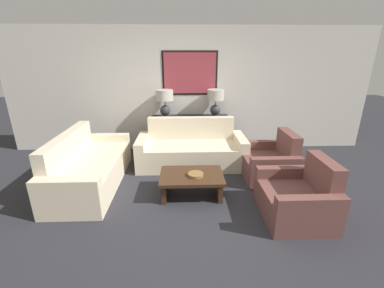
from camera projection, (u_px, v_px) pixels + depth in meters
ground_plane at (195, 208)px, 3.71m from camera, size 20.00×20.00×0.00m
back_wall at (190, 90)px, 5.64m from camera, size 7.96×0.12×2.65m
console_table at (190, 134)px, 5.70m from camera, size 1.66×0.39×0.81m
table_lamp_left at (165, 100)px, 5.42m from camera, size 0.36×0.36×0.58m
table_lamp_right at (215, 100)px, 5.45m from camera, size 0.36×0.36×0.58m
couch_by_back_wall at (191, 150)px, 5.07m from camera, size 2.09×0.88×0.89m
couch_by_side at (89, 168)px, 4.29m from camera, size 0.88×2.09×0.89m
coffee_table at (192, 180)px, 3.96m from camera, size 0.97×0.66×0.36m
decorative_bowl at (196, 175)px, 3.87m from camera, size 0.24×0.24×0.04m
armchair_near_back_wall at (270, 163)px, 4.56m from camera, size 0.84×0.97×0.84m
armchair_near_camera at (298, 198)px, 3.45m from camera, size 0.84×0.97×0.84m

